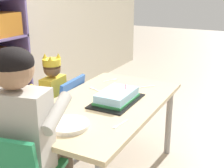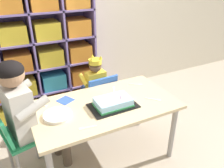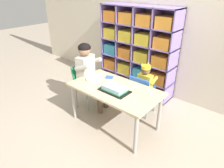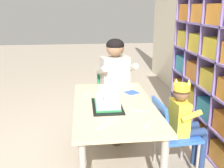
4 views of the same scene
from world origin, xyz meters
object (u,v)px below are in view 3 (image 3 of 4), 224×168
child_with_crown (146,82)px  fork_at_table_front_edge (101,73)px  fork_near_child_seat (150,93)px  fork_near_cake_tray (134,87)px  paper_plate_stack (93,79)px  classroom_chair_adult_side (84,80)px  fork_scattered_mid_table (135,103)px  adult_helper_seated (89,69)px  fork_beside_plate_stack (89,88)px  birthday_cake_on_tray (115,89)px  activity_table (115,92)px  classroom_chair_blue (142,92)px

child_with_crown → fork_at_table_front_edge: size_ratio=6.48×
fork_near_child_seat → fork_near_cake_tray: (-0.25, 0.00, 0.00)m
fork_near_cake_tray → paper_plate_stack: bearing=-48.1°
fork_near_child_seat → fork_at_table_front_edge: same height
classroom_chair_adult_side → fork_scattered_mid_table: classroom_chair_adult_side is taller
fork_near_cake_tray → adult_helper_seated: bearing=-60.2°
fork_beside_plate_stack → adult_helper_seated: bearing=145.6°
fork_scattered_mid_table → fork_at_table_front_edge: size_ratio=0.85×
birthday_cake_on_tray → fork_near_cake_tray: bearing=61.2°
classroom_chair_adult_side → paper_plate_stack: classroom_chair_adult_side is taller
activity_table → fork_scattered_mid_table: bearing=-17.5°
fork_scattered_mid_table → fork_beside_plate_stack: bearing=51.6°
fork_beside_plate_stack → fork_near_cake_tray: 0.61m
activity_table → paper_plate_stack: bearing=-179.3°
birthday_cake_on_tray → fork_beside_plate_stack: (-0.31, -0.17, -0.03)m
birthday_cake_on_tray → child_with_crown: bearing=81.8°
paper_plate_stack → fork_near_child_seat: (0.85, 0.19, -0.01)m
paper_plate_stack → fork_at_table_front_edge: (-0.08, 0.25, -0.01)m
child_with_crown → birthday_cake_on_tray: bearing=78.4°
classroom_chair_blue → child_with_crown: child_with_crown is taller
adult_helper_seated → paper_plate_stack: bearing=-130.6°
activity_table → fork_scattered_mid_table: size_ratio=11.21×
fork_scattered_mid_table → child_with_crown: bearing=-25.4°
classroom_chair_adult_side → adult_helper_seated: (0.11, 0.02, 0.21)m
classroom_chair_blue → child_with_crown: (-0.01, 0.11, 0.13)m
fork_scattered_mid_table → fork_at_table_front_edge: (-0.91, 0.37, 0.00)m
activity_table → fork_near_child_seat: bearing=22.4°
activity_table → fork_at_table_front_edge: fork_at_table_front_edge is taller
birthday_cake_on_tray → fork_beside_plate_stack: size_ratio=3.06×
fork_scattered_mid_table → fork_beside_plate_stack: (-0.68, -0.10, 0.00)m
classroom_chair_adult_side → fork_beside_plate_stack: 0.58m
fork_scattered_mid_table → fork_at_table_front_edge: 0.98m
classroom_chair_adult_side → fork_near_cake_tray: classroom_chair_adult_side is taller
activity_table → fork_near_cake_tray: size_ratio=9.28×
fork_scattered_mid_table → fork_beside_plate_stack: size_ratio=0.84×
adult_helper_seated → birthday_cake_on_tray: adult_helper_seated is taller
classroom_chair_blue → fork_near_child_seat: (0.29, -0.28, 0.21)m
child_with_crown → paper_plate_stack: bearing=43.4°
fork_near_child_seat → adult_helper_seated: bearing=34.7°
activity_table → fork_near_child_seat: fork_near_child_seat is taller
activity_table → fork_near_cake_tray: fork_near_cake_tray is taller
birthday_cake_on_tray → fork_near_child_seat: (0.39, 0.25, -0.03)m
fork_near_cake_tray → birthday_cake_on_tray: bearing=-4.6°
classroom_chair_adult_side → activity_table: bearing=-108.7°
adult_helper_seated → fork_at_table_front_edge: size_ratio=8.34×
child_with_crown → adult_helper_seated: (-0.75, -0.47, 0.15)m
paper_plate_stack → fork_near_cake_tray: size_ratio=1.70×
classroom_chair_adult_side → paper_plate_stack: bearing=-117.8°
paper_plate_stack → fork_scattered_mid_table: bearing=-8.8°
fork_scattered_mid_table → fork_near_cake_tray: 0.40m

